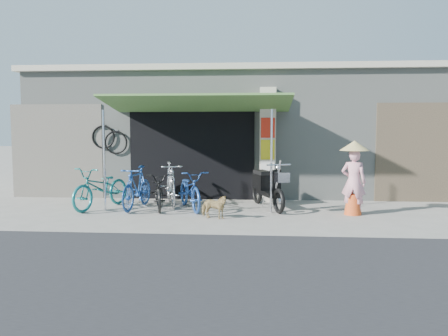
# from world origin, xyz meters

# --- Properties ---
(ground) EXTENTS (80.00, 80.00, 0.00)m
(ground) POSITION_xyz_m (0.00, 0.00, 0.00)
(ground) COLOR gray
(ground) RESTS_ON ground
(road_strip) EXTENTS (80.00, 6.00, 0.01)m
(road_strip) POSITION_xyz_m (0.00, -4.50, 0.01)
(road_strip) COLOR #2C2D2F
(road_strip) RESTS_ON ground
(bicycle_shop) EXTENTS (12.30, 5.30, 3.66)m
(bicycle_shop) POSITION_xyz_m (-0.00, 5.09, 1.83)
(bicycle_shop) COLOR gray
(bicycle_shop) RESTS_ON ground
(shop_pillar) EXTENTS (0.42, 0.44, 3.00)m
(shop_pillar) POSITION_xyz_m (0.85, 2.45, 1.50)
(shop_pillar) COLOR beige
(shop_pillar) RESTS_ON ground
(awning) EXTENTS (4.60, 1.88, 2.72)m
(awning) POSITION_xyz_m (-0.90, 1.63, 2.51)
(awning) COLOR #3F692F
(awning) RESTS_ON ground
(neighbour_right) EXTENTS (2.60, 0.06, 2.60)m
(neighbour_right) POSITION_xyz_m (5.00, 2.59, 1.30)
(neighbour_right) COLOR brown
(neighbour_right) RESTS_ON ground
(neighbour_left) EXTENTS (2.60, 0.06, 2.60)m
(neighbour_left) POSITION_xyz_m (-5.00, 2.59, 1.30)
(neighbour_left) COLOR #6B665B
(neighbour_left) RESTS_ON ground
(bike_teal) EXTENTS (1.30, 2.04, 1.01)m
(bike_teal) POSITION_xyz_m (-3.16, 0.98, 0.51)
(bike_teal) COLOR #1A7775
(bike_teal) RESTS_ON ground
(bike_blue) EXTENTS (0.69, 1.76, 1.03)m
(bike_blue) POSITION_xyz_m (-2.29, 0.99, 0.52)
(bike_blue) COLOR #214C99
(bike_blue) RESTS_ON ground
(bike_black) EXTENTS (1.00, 1.78, 0.89)m
(bike_black) POSITION_xyz_m (-1.76, 1.00, 0.44)
(bike_black) COLOR black
(bike_black) RESTS_ON ground
(bike_silver) EXTENTS (1.01, 1.88, 1.09)m
(bike_silver) POSITION_xyz_m (-1.60, 1.59, 0.54)
(bike_silver) COLOR silver
(bike_silver) RESTS_ON ground
(bike_navy) EXTENTS (1.27, 1.90, 0.94)m
(bike_navy) POSITION_xyz_m (-1.01, 1.02, 0.47)
(bike_navy) COLOR #1F458F
(bike_navy) RESTS_ON ground
(street_dog) EXTENTS (0.67, 0.45, 0.52)m
(street_dog) POSITION_xyz_m (-0.34, -0.05, 0.26)
(street_dog) COLOR tan
(street_dog) RESTS_ON ground
(moped) EXTENTS (0.89, 1.92, 1.13)m
(moped) POSITION_xyz_m (0.81, 1.34, 0.51)
(moped) COLOR black
(moped) RESTS_ON ground
(nun) EXTENTS (0.64, 0.64, 1.66)m
(nun) POSITION_xyz_m (2.72, 0.65, 0.83)
(nun) COLOR pink
(nun) RESTS_ON ground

